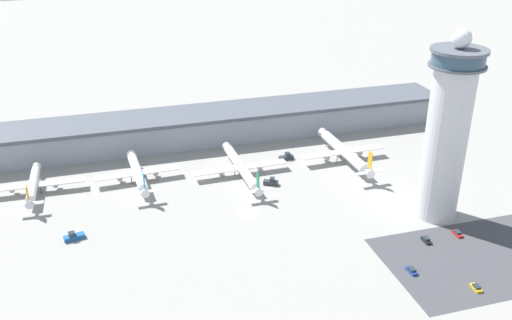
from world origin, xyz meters
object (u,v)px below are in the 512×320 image
(airplane_gate_delta, at_px, (344,151))
(car_green_van, at_px, (426,240))
(control_tower, at_px, (447,132))
(car_navy_sedan, at_px, (457,233))
(airplane_gate_bravo, at_px, (138,173))
(airplane_gate_alpha, at_px, (33,185))
(car_blue_compact, at_px, (476,288))
(service_truck_fuel, at_px, (74,237))
(service_truck_catering, at_px, (271,182))
(service_truck_baggage, at_px, (286,157))
(airplane_gate_charlie, at_px, (241,167))
(car_black_suv, at_px, (412,270))

(airplane_gate_delta, relative_size, car_green_van, 10.59)
(control_tower, relative_size, car_navy_sedan, 14.66)
(airplane_gate_bravo, bearing_deg, airplane_gate_alpha, 178.31)
(airplane_gate_alpha, height_order, car_blue_compact, airplane_gate_alpha)
(service_truck_fuel, bearing_deg, service_truck_catering, 14.16)
(car_blue_compact, bearing_deg, service_truck_baggage, 103.41)
(car_navy_sedan, height_order, car_blue_compact, car_navy_sedan)
(airplane_gate_charlie, bearing_deg, car_blue_compact, -62.67)
(service_truck_fuel, bearing_deg, car_black_suv, -25.86)
(car_black_suv, bearing_deg, airplane_gate_alpha, 143.08)
(control_tower, distance_m, airplane_gate_bravo, 116.73)
(airplane_gate_charlie, xyz_separation_m, car_blue_compact, (46.51, -89.99, -3.20))
(control_tower, distance_m, airplane_gate_alpha, 151.68)
(airplane_gate_bravo, bearing_deg, airplane_gate_charlie, -8.19)
(car_green_van, bearing_deg, airplane_gate_alpha, 150.54)
(airplane_gate_charlie, bearing_deg, car_green_van, -54.27)
(airplane_gate_alpha, height_order, service_truck_catering, airplane_gate_alpha)
(airplane_gate_bravo, relative_size, service_truck_fuel, 5.33)
(control_tower, relative_size, car_black_suv, 14.90)
(control_tower, height_order, car_green_van, control_tower)
(car_green_van, bearing_deg, control_tower, 49.82)
(airplane_gate_delta, bearing_deg, service_truck_baggage, 158.81)
(airplane_gate_delta, xyz_separation_m, service_truck_baggage, (-22.75, 8.82, -3.63))
(airplane_gate_delta, relative_size, service_truck_fuel, 6.48)
(control_tower, distance_m, airplane_gate_delta, 58.42)
(airplane_gate_bravo, bearing_deg, car_blue_compact, -47.71)
(airplane_gate_alpha, xyz_separation_m, car_black_suv, (112.40, -84.45, -3.42))
(airplane_gate_delta, bearing_deg, car_navy_sedan, -78.67)
(service_truck_catering, distance_m, car_green_van, 64.43)
(airplane_gate_bravo, xyz_separation_m, car_black_suv, (73.44, -83.30, -3.67))
(airplane_gate_delta, bearing_deg, service_truck_catering, -161.98)
(service_truck_fuel, bearing_deg, service_truck_baggage, 24.11)
(airplane_gate_charlie, distance_m, service_truck_fuel, 71.90)
(airplane_gate_charlie, xyz_separation_m, service_truck_catering, (9.25, -11.06, -2.63))
(service_truck_catering, xyz_separation_m, car_blue_compact, (37.26, -78.94, -0.57))
(airplane_gate_alpha, bearing_deg, car_blue_compact, -37.56)
(airplane_gate_bravo, distance_m, airplane_gate_delta, 86.33)
(airplane_gate_alpha, height_order, service_truck_baggage, airplane_gate_alpha)
(airplane_gate_charlie, bearing_deg, airplane_gate_alpha, 174.97)
(airplane_gate_delta, bearing_deg, airplane_gate_bravo, 176.60)
(airplane_gate_delta, height_order, car_green_van, airplane_gate_delta)
(airplane_gate_alpha, relative_size, car_navy_sedan, 8.26)
(control_tower, xyz_separation_m, service_truck_fuel, (-123.75, 19.42, -31.00))
(airplane_gate_delta, xyz_separation_m, car_green_van, (0.51, -64.70, -4.09))
(car_green_van, bearing_deg, service_truck_catering, 124.80)
(service_truck_fuel, xyz_separation_m, car_navy_sedan, (123.67, -33.35, -0.43))
(car_navy_sedan, distance_m, car_black_suv, 29.25)
(airplane_gate_alpha, bearing_deg, service_truck_baggage, 1.43)
(airplane_gate_bravo, xyz_separation_m, service_truck_baggage, (63.43, 3.70, -3.17))
(car_navy_sedan, xyz_separation_m, car_blue_compact, (-11.82, -26.77, -0.02))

